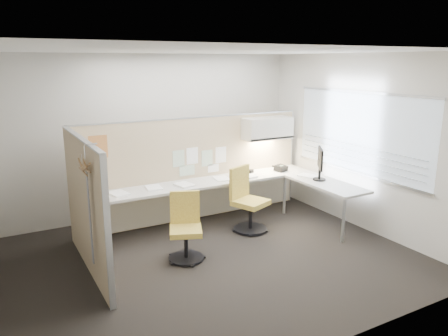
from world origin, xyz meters
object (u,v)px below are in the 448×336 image
chair_right (247,202)px  monitor (320,162)px  phone (281,168)px  desk (227,188)px  chair_left (186,229)px

chair_right → monitor: monitor is taller
monitor → phone: bearing=48.6°
desk → monitor: size_ratio=7.38×
desk → phone: bearing=5.2°
monitor → chair_right: bearing=113.3°
phone → chair_left: bearing=-174.4°
desk → chair_right: (0.11, -0.45, -0.12)m
monitor → phone: 0.88m
chair_left → desk: bearing=60.6°
chair_right → phone: size_ratio=3.96×
chair_right → monitor: (1.26, -0.27, 0.57)m
chair_right → monitor: 1.41m
phone → monitor: bearing=-94.7°
chair_left → monitor: (2.55, 0.21, 0.61)m
desk → monitor: 1.61m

